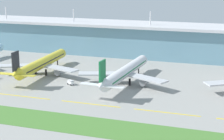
# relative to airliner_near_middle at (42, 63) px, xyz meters

# --- Properties ---
(ground_plane) EXTENTS (600.00, 600.00, 0.00)m
(ground_plane) POSITION_rel_airliner_near_middle_xyz_m (48.27, -30.23, -6.45)
(ground_plane) COLOR gray
(terminal_building) EXTENTS (288.00, 34.00, 31.64)m
(terminal_building) POSITION_rel_airliner_near_middle_xyz_m (48.27, 68.48, 5.07)
(terminal_building) COLOR #6693A8
(terminal_building) RESTS_ON ground
(airliner_near_middle) EXTENTS (48.71, 67.07, 18.90)m
(airliner_near_middle) POSITION_rel_airliner_near_middle_xyz_m (0.00, 0.00, 0.00)
(airliner_near_middle) COLOR yellow
(airliner_near_middle) RESTS_ON ground
(airliner_center) EXTENTS (48.73, 69.01, 18.90)m
(airliner_center) POSITION_rel_airliner_near_middle_xyz_m (50.61, -3.56, 0.00)
(airliner_center) COLOR silver
(airliner_center) RESTS_ON ground
(taxiway_stripe_mid_west) EXTENTS (28.00, 0.70, 0.04)m
(taxiway_stripe_mid_west) POSITION_rel_airliner_near_middle_xyz_m (11.27, -38.84, -6.43)
(taxiway_stripe_mid_west) COLOR yellow
(taxiway_stripe_mid_west) RESTS_ON ground
(taxiway_stripe_centre) EXTENTS (28.00, 0.70, 0.04)m
(taxiway_stripe_centre) POSITION_rel_airliner_near_middle_xyz_m (45.27, -38.84, -6.43)
(taxiway_stripe_centre) COLOR yellow
(taxiway_stripe_centre) RESTS_ON ground
(taxiway_stripe_mid_east) EXTENTS (28.00, 0.70, 0.04)m
(taxiway_stripe_mid_east) POSITION_rel_airliner_near_middle_xyz_m (79.27, -38.84, -6.43)
(taxiway_stripe_mid_east) COLOR yellow
(taxiway_stripe_mid_east) RESTS_ON ground
(grass_verge) EXTENTS (300.00, 18.00, 0.10)m
(grass_verge) POSITION_rel_airliner_near_middle_xyz_m (48.27, -62.37, -6.40)
(grass_verge) COLOR #477A33
(grass_verge) RESTS_ON ground
(baggage_cart) EXTENTS (4.02, 3.39, 2.48)m
(baggage_cart) POSITION_rel_airliner_near_middle_xyz_m (24.40, -14.06, -5.19)
(baggage_cart) COLOR silver
(baggage_cart) RESTS_ON ground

